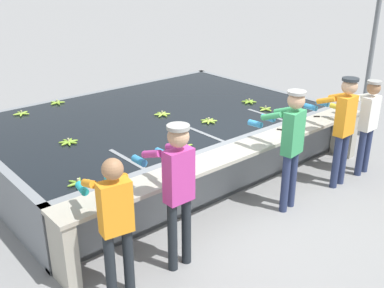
% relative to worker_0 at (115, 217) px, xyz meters
% --- Properties ---
extents(ground_plane, '(80.00, 80.00, 0.00)m').
position_rel_worker_0_xyz_m(ground_plane, '(2.34, 0.28, -0.93)').
color(ground_plane, gray).
rests_on(ground_plane, ground).
extents(wash_tank, '(5.57, 3.70, 0.86)m').
position_rel_worker_0_xyz_m(wash_tank, '(2.34, 2.57, -0.51)').
color(wash_tank, gray).
rests_on(wash_tank, ground).
extents(work_ledge, '(5.57, 0.45, 0.86)m').
position_rel_worker_0_xyz_m(work_ledge, '(2.34, 0.51, -0.29)').
color(work_ledge, '#A8A393').
rests_on(work_ledge, ground).
extents(worker_0, '(0.48, 0.73, 1.57)m').
position_rel_worker_0_xyz_m(worker_0, '(0.00, 0.00, 0.00)').
color(worker_0, '#1E2328').
rests_on(worker_0, ground).
extents(worker_1, '(0.40, 0.72, 1.72)m').
position_rel_worker_0_xyz_m(worker_1, '(0.77, -0.02, 0.12)').
color(worker_1, '#1E2328').
rests_on(worker_1, ground).
extents(worker_2, '(0.47, 0.74, 1.72)m').
position_rel_worker_0_xyz_m(worker_2, '(2.73, -0.01, 0.12)').
color(worker_2, navy).
rests_on(worker_2, ground).
extents(worker_3, '(0.41, 0.72, 1.71)m').
position_rel_worker_0_xyz_m(worker_3, '(3.90, -0.08, 0.12)').
color(worker_3, navy).
rests_on(worker_3, ground).
extents(worker_4, '(0.41, 0.71, 1.56)m').
position_rel_worker_0_xyz_m(worker_4, '(4.58, -0.09, 0.01)').
color(worker_4, navy).
rests_on(worker_4, ground).
extents(banana_bunch_floating_0, '(0.28, 0.27, 0.08)m').
position_rel_worker_0_xyz_m(banana_bunch_floating_0, '(0.12, 1.00, -0.06)').
color(banana_bunch_floating_0, '#75A333').
rests_on(banana_bunch_floating_0, wash_tank).
extents(banana_bunch_floating_1, '(0.28, 0.28, 0.08)m').
position_rel_worker_0_xyz_m(banana_bunch_floating_1, '(3.92, 1.43, -0.06)').
color(banana_bunch_floating_1, '#93BC3D').
rests_on(banana_bunch_floating_1, wash_tank).
extents(banana_bunch_floating_2, '(0.28, 0.28, 0.08)m').
position_rel_worker_0_xyz_m(banana_bunch_floating_2, '(4.03, 1.91, -0.06)').
color(banana_bunch_floating_2, '#7FAD33').
rests_on(banana_bunch_floating_2, wash_tank).
extents(banana_bunch_floating_3, '(0.28, 0.27, 0.08)m').
position_rel_worker_0_xyz_m(banana_bunch_floating_3, '(1.34, 4.15, -0.06)').
color(banana_bunch_floating_3, '#8CB738').
rests_on(banana_bunch_floating_3, wash_tank).
extents(banana_bunch_floating_4, '(0.28, 0.28, 0.08)m').
position_rel_worker_0_xyz_m(banana_bunch_floating_4, '(2.74, 1.61, -0.06)').
color(banana_bunch_floating_4, '#93BC3D').
rests_on(banana_bunch_floating_4, wash_tank).
extents(banana_bunch_floating_5, '(0.28, 0.27, 0.08)m').
position_rel_worker_0_xyz_m(banana_bunch_floating_5, '(1.76, 1.04, -0.06)').
color(banana_bunch_floating_5, '#7FAD33').
rests_on(banana_bunch_floating_5, wash_tank).
extents(banana_bunch_floating_6, '(0.28, 0.27, 0.08)m').
position_rel_worker_0_xyz_m(banana_bunch_floating_6, '(0.61, 3.95, -0.06)').
color(banana_bunch_floating_6, '#93BC3D').
rests_on(banana_bunch_floating_6, wash_tank).
extents(banana_bunch_floating_7, '(0.26, 0.28, 0.08)m').
position_rel_worker_0_xyz_m(banana_bunch_floating_7, '(2.39, 2.37, -0.06)').
color(banana_bunch_floating_7, '#9EC642').
rests_on(banana_bunch_floating_7, wash_tank).
extents(banana_bunch_floating_8, '(0.28, 0.28, 0.08)m').
position_rel_worker_0_xyz_m(banana_bunch_floating_8, '(0.62, 2.25, -0.06)').
color(banana_bunch_floating_8, '#7FAD33').
rests_on(banana_bunch_floating_8, wash_tank).
extents(knife_0, '(0.29, 0.25, 0.02)m').
position_rel_worker_0_xyz_m(knife_0, '(4.33, 0.57, -0.06)').
color(knife_0, silver).
rests_on(knife_0, work_ledge).
extents(knife_1, '(0.20, 0.32, 0.02)m').
position_rel_worker_0_xyz_m(knife_1, '(3.35, 0.55, -0.06)').
color(knife_1, silver).
rests_on(knife_1, work_ledge).
extents(support_post_right, '(0.09, 0.09, 3.20)m').
position_rel_worker_0_xyz_m(support_post_right, '(6.18, 0.82, 0.67)').
color(support_post_right, slate).
rests_on(support_post_right, ground).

